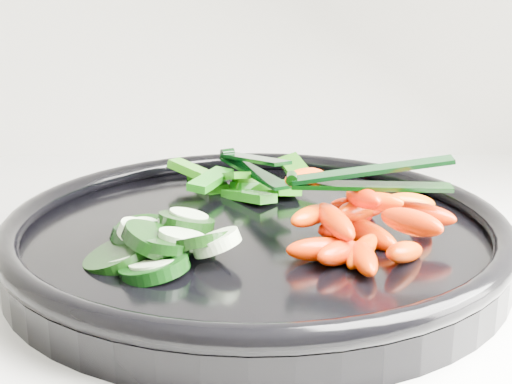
{
  "coord_description": "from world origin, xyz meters",
  "views": [
    {
      "loc": [
        -0.26,
        1.17,
        1.14
      ],
      "look_at": [
        -0.26,
        1.67,
        0.99
      ],
      "focal_mm": 50.0,
      "sensor_mm": 36.0,
      "label": 1
    }
  ],
  "objects": [
    {
      "name": "veggie_tray",
      "position": [
        -0.26,
        1.67,
        0.95
      ],
      "size": [
        0.49,
        0.49,
        0.04
      ],
      "color": "black",
      "rests_on": "counter"
    },
    {
      "name": "cucumber_pile",
      "position": [
        -0.32,
        1.63,
        0.96
      ],
      "size": [
        0.12,
        0.12,
        0.04
      ],
      "color": "black",
      "rests_on": "veggie_tray"
    },
    {
      "name": "carrot_pile",
      "position": [
        -0.18,
        1.64,
        0.97
      ],
      "size": [
        0.13,
        0.16,
        0.05
      ],
      "color": "#E14F00",
      "rests_on": "veggie_tray"
    },
    {
      "name": "pepper_pile",
      "position": [
        -0.26,
        1.77,
        0.96
      ],
      "size": [
        0.13,
        0.1,
        0.03
      ],
      "color": "#09610E",
      "rests_on": "veggie_tray"
    },
    {
      "name": "tong_carrot",
      "position": [
        -0.18,
        1.64,
        1.0
      ],
      "size": [
        0.11,
        0.02,
        0.02
      ],
      "color": "black",
      "rests_on": "carrot_pile"
    },
    {
      "name": "tong_pepper",
      "position": [
        -0.26,
        1.77,
        0.98
      ],
      "size": [
        0.06,
        0.11,
        0.02
      ],
      "color": "black",
      "rests_on": "pepper_pile"
    }
  ]
}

